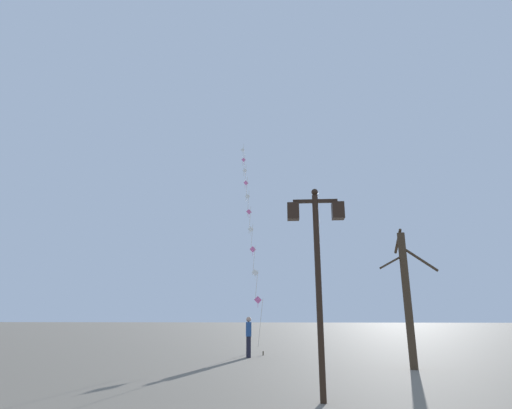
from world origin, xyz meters
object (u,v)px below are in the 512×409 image
(twin_lantern_lamp_post, at_px, (317,248))
(kite_flyer, at_px, (249,336))
(kite_train, at_px, (249,212))
(bare_tree, at_px, (407,294))

(twin_lantern_lamp_post, bearing_deg, kite_flyer, 104.79)
(twin_lantern_lamp_post, relative_size, kite_train, 0.28)
(kite_train, bearing_deg, kite_flyer, -84.85)
(kite_train, bearing_deg, bare_tree, -61.10)
(bare_tree, bearing_deg, kite_flyer, 149.62)
(twin_lantern_lamp_post, bearing_deg, kite_train, 100.13)
(kite_train, height_order, kite_flyer, kite_train)
(kite_train, xyz_separation_m, kite_flyer, (0.79, -8.78, -7.93))
(twin_lantern_lamp_post, height_order, kite_train, kite_train)
(kite_train, height_order, bare_tree, kite_train)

